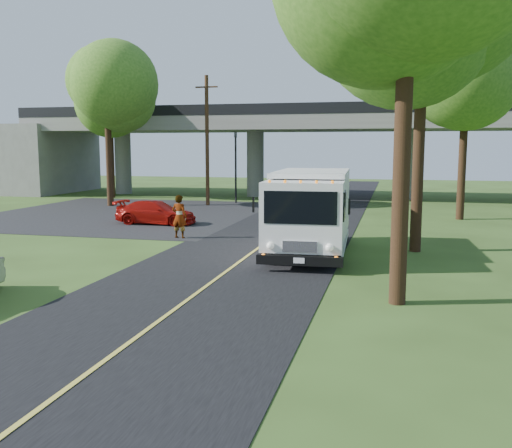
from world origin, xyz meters
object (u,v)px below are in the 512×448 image
(traffic_signal, at_px, (236,159))
(step_van, at_px, (311,209))
(tree_right_far, at_px, (471,70))
(pedestrian, at_px, (179,217))
(tree_left_far, at_px, (111,104))
(tree_left_lot, at_px, (108,91))
(red_sedan, at_px, (156,212))
(utility_pole, at_px, (207,140))

(traffic_signal, height_order, step_van, traffic_signal)
(step_van, bearing_deg, tree_right_far, 57.27)
(step_van, xyz_separation_m, pedestrian, (-6.29, 2.20, -0.74))
(tree_left_far, bearing_deg, tree_left_lot, -63.43)
(pedestrian, bearing_deg, red_sedan, -47.39)
(tree_right_far, bearing_deg, traffic_signal, 157.93)
(tree_left_far, bearing_deg, tree_right_far, -17.10)
(traffic_signal, bearing_deg, step_van, -65.97)
(red_sedan, xyz_separation_m, pedestrian, (2.97, -4.18, 0.36))
(traffic_signal, relative_size, pedestrian, 2.62)
(traffic_signal, xyz_separation_m, pedestrian, (1.91, -16.18, -2.21))
(tree_right_far, xyz_separation_m, step_van, (-7.01, -12.22, -6.57))
(traffic_signal, xyz_separation_m, utility_pole, (-1.50, -2.00, 1.40))
(red_sedan, bearing_deg, traffic_signal, -4.89)
(tree_right_far, relative_size, tree_left_far, 1.11)
(tree_right_far, height_order, red_sedan, tree_right_far)
(step_van, relative_size, red_sedan, 1.78)
(utility_pole, height_order, tree_left_far, tree_left_far)
(red_sedan, bearing_deg, tree_left_lot, 40.85)
(utility_pole, distance_m, tree_left_far, 10.45)
(utility_pole, relative_size, step_van, 1.16)
(tree_left_lot, distance_m, red_sedan, 12.63)
(step_van, height_order, pedestrian, step_van)
(tree_right_far, height_order, tree_left_lot, tree_right_far)
(tree_left_lot, distance_m, pedestrian, 16.92)
(utility_pole, distance_m, tree_left_lot, 7.43)
(utility_pole, height_order, step_van, utility_pole)
(tree_right_far, distance_m, tree_left_far, 27.22)
(utility_pole, bearing_deg, tree_left_lot, -161.03)
(tree_left_lot, height_order, step_van, tree_left_lot)
(tree_right_far, height_order, tree_left_far, tree_right_far)
(traffic_signal, xyz_separation_m, tree_left_lot, (-7.79, -4.16, 4.70))
(traffic_signal, relative_size, tree_left_lot, 0.50)
(tree_left_far, distance_m, pedestrian, 22.97)
(tree_left_lot, bearing_deg, pedestrian, -51.08)
(tree_right_far, bearing_deg, tree_left_lot, 175.03)
(red_sedan, bearing_deg, tree_right_far, -70.09)
(step_van, distance_m, red_sedan, 11.30)
(tree_left_far, height_order, step_van, tree_left_far)
(red_sedan, relative_size, pedestrian, 2.19)
(utility_pole, bearing_deg, step_van, -59.38)
(tree_left_lot, xyz_separation_m, pedestrian, (9.70, -12.02, -6.91))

